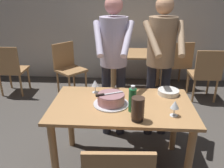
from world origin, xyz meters
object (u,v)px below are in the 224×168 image
wine_glass_far (175,105)px  background_table (137,61)px  hurricane_lamp (138,109)px  person_cutting_cake (114,55)px  cake_knife (104,95)px  background_chair_2 (178,63)px  plate_stack (168,92)px  cake_on_platter (111,100)px  background_chair_0 (68,66)px  water_bottle (132,100)px  background_chair_1 (205,73)px  background_chair_3 (11,68)px  person_standing_beside (161,55)px  main_dining_table (122,116)px  wine_glass_near (95,84)px

wine_glass_far → background_table: size_ratio=0.14×
hurricane_lamp → person_cutting_cake: person_cutting_cake is taller
person_cutting_cake → cake_knife: bearing=-94.7°
background_chair_2 → plate_stack: bearing=-104.9°
wine_glass_far → hurricane_lamp: size_ratio=0.69×
cake_on_platter → background_chair_0: size_ratio=0.38×
cake_on_platter → cake_knife: bearing=-155.3°
background_chair_0 → background_chair_2: bearing=9.8°
water_bottle → background_chair_1: (1.26, 1.83, -0.37)m
background_chair_2 → background_chair_3: 3.06m
person_standing_beside → main_dining_table: bearing=-124.2°
hurricane_lamp → background_chair_2: 2.73m
cake_knife → background_chair_1: background_chair_1 is taller
wine_glass_far → person_standing_beside: bearing=91.8°
background_table → background_chair_2: background_chair_2 is taller
cake_on_platter → wine_glass_far: bearing=-17.6°
cake_on_platter → person_standing_beside: size_ratio=0.20×
plate_stack → person_cutting_cake: size_ratio=0.13×
person_standing_beside → background_chair_0: bearing=138.4°
wine_glass_near → cake_on_platter: bearing=-54.9°
main_dining_table → wine_glass_far: 0.55m
cake_knife → wine_glass_near: 0.32m
water_bottle → hurricane_lamp: water_bottle is taller
main_dining_table → background_table: size_ratio=1.36×
water_bottle → cake_knife: bearing=161.5°
background_chair_2 → person_cutting_cake: bearing=-124.4°
cake_knife → background_chair_0: bearing=113.2°
person_standing_beside → wine_glass_far: bearing=-88.2°
water_bottle → background_table: size_ratio=0.25×
person_cutting_cake → person_standing_beside: 0.55m
plate_stack → hurricane_lamp: bearing=-122.5°
cake_on_platter → cake_knife: cake_knife is taller
cake_knife → background_chair_2: background_chair_2 is taller
water_bottle → main_dining_table: bearing=126.1°
wine_glass_far → background_table: bearing=95.7°
wine_glass_far → background_chair_1: (0.90, 1.89, -0.36)m
background_chair_2 → cake_knife: bearing=-117.2°
cake_on_platter → background_table: cake_on_platter is taller
background_chair_1 → background_chair_3: bearing=179.4°
person_cutting_cake → person_standing_beside: bearing=3.1°
wine_glass_near → person_cutting_cake: size_ratio=0.08×
background_table → plate_stack: bearing=-82.0°
hurricane_lamp → background_table: 2.32m
cake_on_platter → background_chair_0: background_chair_0 is taller
cake_on_platter → background_chair_1: background_chair_1 is taller
water_bottle → background_table: (0.14, 2.14, -0.29)m
plate_stack → wine_glass_far: size_ratio=1.53×
wine_glass_near → main_dining_table: bearing=-41.0°
person_cutting_cake → background_chair_3: person_cutting_cake is taller
background_table → person_standing_beside: bearing=-81.9°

